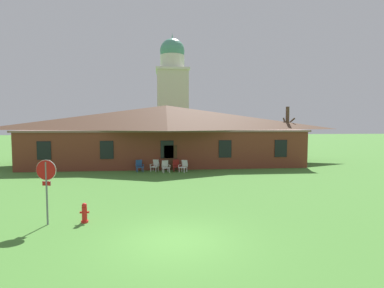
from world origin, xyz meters
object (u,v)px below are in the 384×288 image
lawn_chair_near_door (155,165)px  lawn_chair_middle (176,165)px  fire_hydrant (84,213)px  stop_sign (46,179)px  lawn_chair_right_end (184,166)px  lawn_chair_by_porch (139,166)px  lawn_chair_left_end (165,166)px

lawn_chair_near_door → lawn_chair_middle: 1.74m
lawn_chair_near_door → fire_hydrant: 12.93m
stop_sign → lawn_chair_middle: (5.62, 12.66, -1.30)m
lawn_chair_middle → lawn_chair_right_end: (0.59, -0.44, 0.00)m
lawn_chair_near_door → fire_hydrant: bearing=-101.2°
lawn_chair_right_end → lawn_chair_near_door: bearing=166.5°
lawn_chair_middle → fire_hydrant: bearing=-108.7°
lawn_chair_by_porch → fire_hydrant: (-1.23, -12.64, -0.12)m
lawn_chair_near_door → lawn_chair_middle: bearing=-3.9°
fire_hydrant → lawn_chair_right_end: bearing=68.2°
lawn_chair_by_porch → fire_hydrant: size_ratio=1.21×
stop_sign → lawn_chair_near_door: stop_sign is taller
lawn_chair_right_end → stop_sign: bearing=-116.9°
lawn_chair_middle → lawn_chair_near_door: bearing=176.1°
lawn_chair_left_end → fire_hydrant: size_ratio=1.21×
lawn_chair_near_door → fire_hydrant: lawn_chair_near_door is taller
lawn_chair_by_porch → lawn_chair_right_end: size_ratio=1.00×
lawn_chair_right_end → fire_hydrant: 13.05m
lawn_chair_near_door → lawn_chair_by_porch: bearing=-178.3°
stop_sign → lawn_chair_right_end: bearing=63.1°
lawn_chair_right_end → lawn_chair_middle: bearing=143.3°
lawn_chair_near_door → lawn_chair_right_end: (2.32, -0.56, 0.00)m
lawn_chair_left_end → lawn_chair_right_end: 1.48m
lawn_chair_middle → lawn_chair_by_porch: bearing=178.4°
lawn_chair_by_porch → lawn_chair_middle: 3.02m
lawn_chair_left_end → lawn_chair_right_end: same height
stop_sign → lawn_chair_near_door: bearing=73.1°
stop_sign → fire_hydrant: bearing=4.2°
lawn_chair_near_door → stop_sign: bearing=-106.9°
lawn_chair_by_porch → lawn_chair_middle: (3.02, -0.08, 0.00)m
lawn_chair_left_end → lawn_chair_middle: same height
lawn_chair_near_door → fire_hydrant: size_ratio=1.21×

